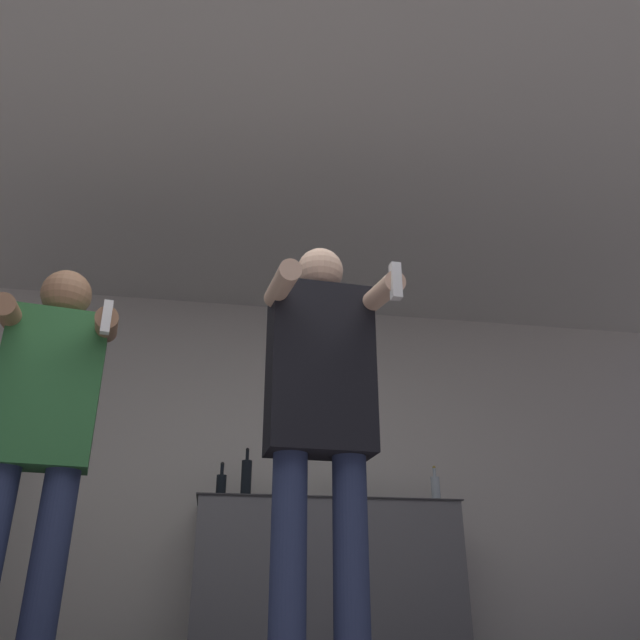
{
  "coord_description": "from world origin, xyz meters",
  "views": [
    {
      "loc": [
        -0.17,
        -1.43,
        0.41
      ],
      "look_at": [
        0.21,
        0.84,
        1.45
      ],
      "focal_mm": 35.0,
      "sensor_mm": 36.0,
      "label": 1
    }
  ],
  "objects_px": {
    "bottle_amber_bourbon": "(436,489)",
    "person_woman_foreground": "(321,416)",
    "bottle_red_label": "(340,481)",
    "person_man_side": "(41,433)",
    "bottle_green_wine": "(246,478)",
    "bottle_short_whiskey": "(221,485)"
  },
  "relations": [
    {
      "from": "person_man_side",
      "to": "bottle_red_label",
      "type": "bearing_deg",
      "value": 44.56
    },
    {
      "from": "bottle_amber_bourbon",
      "to": "person_man_side",
      "type": "bearing_deg",
      "value": -145.45
    },
    {
      "from": "bottle_amber_bourbon",
      "to": "bottle_short_whiskey",
      "type": "bearing_deg",
      "value": 180.0
    },
    {
      "from": "bottle_red_label",
      "to": "bottle_green_wine",
      "type": "bearing_deg",
      "value": -180.0
    },
    {
      "from": "bottle_red_label",
      "to": "person_man_side",
      "type": "bearing_deg",
      "value": -135.44
    },
    {
      "from": "bottle_red_label",
      "to": "bottle_short_whiskey",
      "type": "distance_m",
      "value": 0.79
    },
    {
      "from": "bottle_green_wine",
      "to": "person_man_side",
      "type": "distance_m",
      "value": 1.78
    },
    {
      "from": "bottle_amber_bourbon",
      "to": "bottle_green_wine",
      "type": "xyz_separation_m",
      "value": [
        -1.3,
        0.0,
        0.03
      ]
    },
    {
      "from": "bottle_amber_bourbon",
      "to": "person_woman_foreground",
      "type": "relative_size",
      "value": 0.14
    },
    {
      "from": "person_woman_foreground",
      "to": "person_man_side",
      "type": "xyz_separation_m",
      "value": [
        -1.09,
        0.4,
        -0.01
      ]
    },
    {
      "from": "bottle_red_label",
      "to": "bottle_short_whiskey",
      "type": "relative_size",
      "value": 1.51
    },
    {
      "from": "bottle_amber_bourbon",
      "to": "bottle_red_label",
      "type": "distance_m",
      "value": 0.67
    },
    {
      "from": "bottle_amber_bourbon",
      "to": "bottle_green_wine",
      "type": "relative_size",
      "value": 0.76
    },
    {
      "from": "bottle_green_wine",
      "to": "person_woman_foreground",
      "type": "bearing_deg",
      "value": -84.83
    },
    {
      "from": "bottle_short_whiskey",
      "to": "bottle_green_wine",
      "type": "bearing_deg",
      "value": -0.0
    },
    {
      "from": "bottle_green_wine",
      "to": "bottle_amber_bourbon",
      "type": "bearing_deg",
      "value": 0.0
    },
    {
      "from": "bottle_red_label",
      "to": "bottle_short_whiskey",
      "type": "bearing_deg",
      "value": 180.0
    },
    {
      "from": "bottle_red_label",
      "to": "person_man_side",
      "type": "height_order",
      "value": "person_man_side"
    },
    {
      "from": "bottle_short_whiskey",
      "to": "bottle_green_wine",
      "type": "height_order",
      "value": "bottle_green_wine"
    },
    {
      "from": "bottle_amber_bourbon",
      "to": "bottle_short_whiskey",
      "type": "relative_size",
      "value": 1.09
    },
    {
      "from": "person_woman_foreground",
      "to": "person_man_side",
      "type": "distance_m",
      "value": 1.16
    },
    {
      "from": "person_woman_foreground",
      "to": "person_man_side",
      "type": "relative_size",
      "value": 1.0
    }
  ]
}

